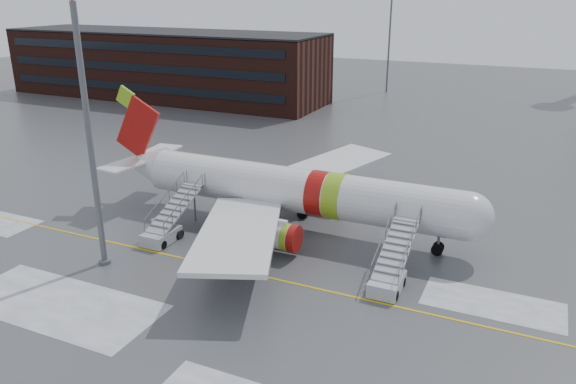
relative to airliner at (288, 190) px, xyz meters
The scene contains 8 objects.
ground 9.04m from the airliner, 105.87° to the right, with size 260.00×260.00×0.00m, color #494C4F.
airliner is the anchor object (origin of this frame).
airstair_fwd 12.88m from the airliner, 31.06° to the right, with size 2.05×7.70×3.48m.
airstair_aft 10.63m from the airliner, 140.89° to the right, with size 2.05×7.70×3.48m.
pushback_tug 10.82m from the airliner, 144.04° to the right, with size 2.88×2.47×1.48m.
light_mast_near 17.95m from the airliner, 128.45° to the right, with size 1.20×1.20×23.83m.
terminal_building 66.68m from the airliner, 135.22° to the left, with size 62.00×16.11×12.30m.
light_mast_far_n 71.47m from the airliner, 98.37° to the left, with size 1.20×1.20×24.25m.
Camera 1 is at (21.17, -33.00, 19.61)m, focal length 35.00 mm.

